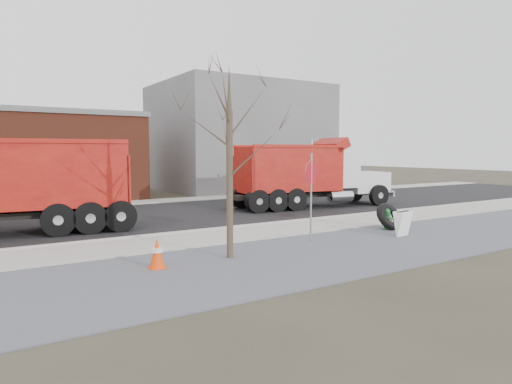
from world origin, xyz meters
TOP-DOWN VIEW (x-y plane):
  - ground at (0.00, 0.00)m, footprint 120.00×120.00m
  - gravel_verge at (0.00, -3.50)m, footprint 60.00×5.00m
  - sidewalk at (0.00, 0.25)m, footprint 60.00×2.50m
  - curb at (0.00, 1.55)m, footprint 60.00×0.15m
  - road at (0.00, 6.30)m, footprint 60.00×9.40m
  - far_sidewalk at (0.00, 12.00)m, footprint 60.00×2.00m
  - building_grey at (9.00, 18.00)m, footprint 12.00×10.00m
  - bare_tree at (-3.20, -2.60)m, footprint 3.20×3.20m
  - fire_hydrant at (3.97, -1.73)m, footprint 0.46×0.45m
  - truck_tire at (4.05, -1.74)m, footprint 1.17×0.96m
  - stop_sign at (0.13, -1.97)m, footprint 0.73×0.33m
  - sandwich_board at (3.30, -3.00)m, footprint 0.67×0.46m
  - traffic_cone_far at (-5.28, -2.63)m, footprint 0.40×0.40m
  - dump_truck_red_a at (5.79, 5.28)m, footprint 8.96×3.43m
  - dump_truck_red_b at (-7.84, 4.54)m, footprint 8.84×3.39m

SIDE VIEW (x-z plane):
  - ground at x=0.00m, z-range 0.00..0.00m
  - road at x=0.00m, z-range 0.00..0.02m
  - gravel_verge at x=0.00m, z-range 0.00..0.03m
  - sidewalk at x=0.00m, z-range 0.00..0.06m
  - far_sidewalk at x=0.00m, z-range 0.00..0.06m
  - curb at x=0.00m, z-range 0.00..0.11m
  - fire_hydrant at x=3.97m, z-range -0.03..0.77m
  - traffic_cone_far at x=-5.28m, z-range 0.00..0.78m
  - sandwich_board at x=3.30m, z-range 0.03..0.90m
  - truck_tire at x=4.05m, z-range -0.05..1.04m
  - dump_truck_red_a at x=5.79m, z-range 0.03..3.61m
  - dump_truck_red_b at x=-7.84m, z-range 0.03..3.71m
  - stop_sign at x=0.13m, z-range 0.51..3.37m
  - bare_tree at x=-3.20m, z-range 0.70..5.90m
  - building_grey at x=9.00m, z-range 0.00..8.00m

